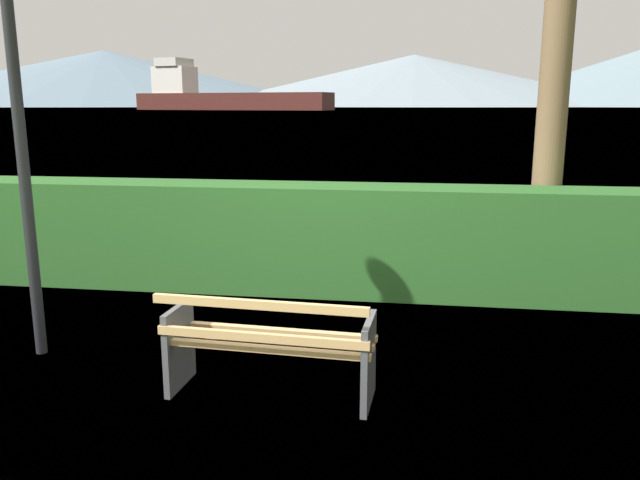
# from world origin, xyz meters

# --- Properties ---
(ground_plane) EXTENTS (1400.00, 1400.00, 0.00)m
(ground_plane) POSITION_xyz_m (0.00, 0.00, 0.00)
(ground_plane) COLOR #567A38
(water_surface) EXTENTS (620.00, 620.00, 0.00)m
(water_surface) POSITION_xyz_m (0.00, 308.32, 0.00)
(water_surface) COLOR slate
(water_surface) RESTS_ON ground_plane
(park_bench) EXTENTS (1.64, 0.67, 0.87)m
(park_bench) POSITION_xyz_m (-0.00, -0.06, 0.42)
(park_bench) COLOR tan
(park_bench) RESTS_ON ground_plane
(hedge_row) EXTENTS (10.14, 0.77, 1.30)m
(hedge_row) POSITION_xyz_m (0.00, 2.84, 0.65)
(hedge_row) COLOR #285B23
(hedge_row) RESTS_ON ground_plane
(lamp_post) EXTENTS (0.30, 0.30, 3.83)m
(lamp_post) POSITION_xyz_m (-2.29, 0.51, 2.60)
(lamp_post) COLOR black
(lamp_post) RESTS_ON ground_plane
(cargo_ship_large) EXTENTS (75.33, 29.33, 18.48)m
(cargo_ship_large) POSITION_xyz_m (-69.46, 220.45, 5.17)
(cargo_ship_large) COLOR #471E19
(cargo_ship_large) RESTS_ON water_surface
(distant_hills) EXTENTS (864.75, 442.98, 52.89)m
(distant_hills) POSITION_xyz_m (-61.81, 566.58, 24.61)
(distant_hills) COLOR slate
(distant_hills) RESTS_ON ground_plane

